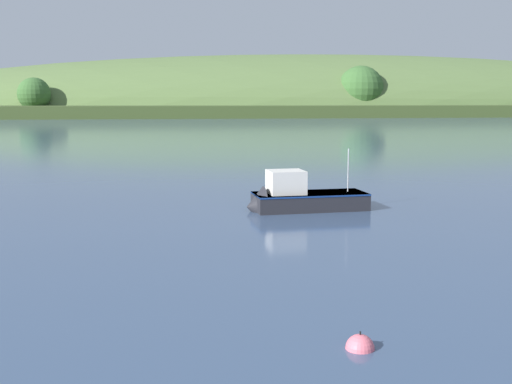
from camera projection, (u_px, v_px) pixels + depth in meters
far_shoreline_hill at (323, 113)px, 237.60m from camera, size 455.50×101.10×43.33m
fishing_boat_moored at (298, 201)px, 33.13m from camera, size 6.43×2.77×3.94m
mooring_buoy_midchannel at (360, 349)px, 14.81m from camera, size 0.68×0.68×0.76m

